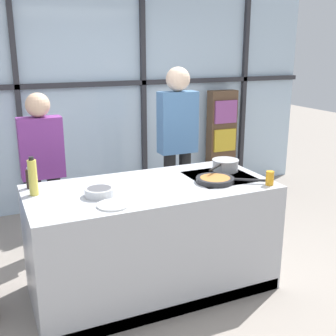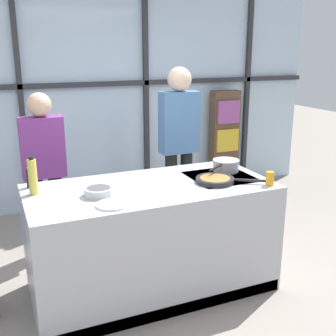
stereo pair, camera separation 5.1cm
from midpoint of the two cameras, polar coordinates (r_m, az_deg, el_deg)
ground_plane at (r=3.75m, az=-2.53°, el=-15.75°), size 18.00×18.00×0.00m
back_window_wall at (r=5.34m, az=-11.64°, el=9.59°), size 6.40×0.10×2.80m
bookshelf at (r=5.98m, az=7.02°, el=3.67°), size 0.40×0.19×1.41m
demo_island at (r=3.53m, az=-2.59°, el=-9.47°), size 1.96×0.92×0.91m
spectator_far_left at (r=4.13m, az=-16.95°, el=0.35°), size 0.40×0.22×1.58m
spectator_center_left at (r=4.47m, az=0.97°, el=4.00°), size 0.41×0.25×1.79m
frying_pan at (r=3.46m, az=6.10°, el=-1.59°), size 0.51×0.38×0.04m
saucepan at (r=3.77m, az=7.37°, el=0.43°), size 0.39×0.31×0.10m
white_plate at (r=2.97m, az=-7.95°, el=-5.00°), size 0.23×0.23×0.01m
mixing_bowl at (r=3.17m, az=-9.74°, el=-3.17°), size 0.22×0.22×0.06m
oil_bottle at (r=3.28m, az=-18.26°, el=-1.19°), size 0.07×0.07×0.29m
pepper_grinder at (r=3.47m, az=-18.68°, el=-1.33°), size 0.05×0.05×0.18m
juice_glass_near at (r=3.46m, az=13.21°, el=-1.34°), size 0.07×0.07×0.11m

